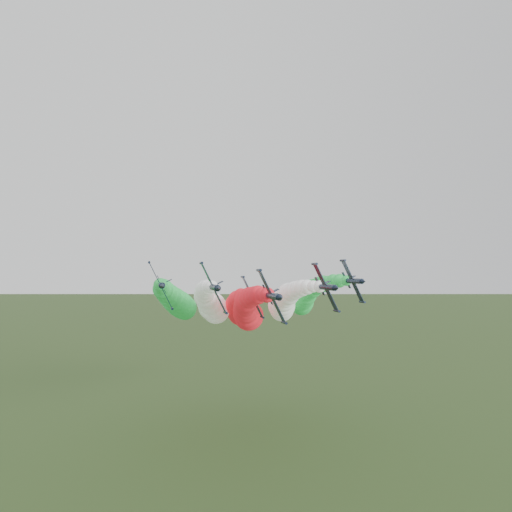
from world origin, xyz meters
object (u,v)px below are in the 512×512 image
Objects in this scene: jet_outer_left at (176,301)px; jet_outer_right at (306,297)px; jet_inner_left at (211,303)px; jet_inner_right at (284,302)px; jet_trail at (238,308)px; jet_lead at (248,310)px.

jet_outer_left is 1.00× the size of jet_outer_right.
jet_inner_right is at bearing 0.04° from jet_inner_left.
jet_inner_right is at bearing -61.23° from jet_trail.
jet_lead is 1.01× the size of jet_inner_right.
jet_inner_left is 1.00× the size of jet_trail.
jet_lead is 1.00× the size of jet_trail.
jet_inner_left is at bearing -179.96° from jet_inner_right.
jet_trail is at bearing 118.77° from jet_inner_right.
jet_inner_left is at bearing -162.14° from jet_outer_right.
jet_inner_right reaches higher than jet_lead.
jet_inner_left is 1.00× the size of jet_outer_right.
jet_inner_right is (11.47, 6.32, 1.30)m from jet_lead.
jet_inner_left reaches higher than jet_inner_right.
jet_outer_right is (20.78, 15.77, 2.25)m from jet_lead.
jet_outer_right reaches higher than jet_inner_left.
jet_outer_right is at bearing -23.24° from jet_trail.
jet_outer_right is at bearing 17.86° from jet_inner_left.
jet_outer_left is (-28.70, 8.44, 0.24)m from jet_inner_right.
jet_outer_left reaches higher than jet_trail.
jet_outer_right is 1.00× the size of jet_trail.
jet_outer_left reaches higher than jet_inner_left.
jet_outer_right is at bearing 37.20° from jet_lead.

